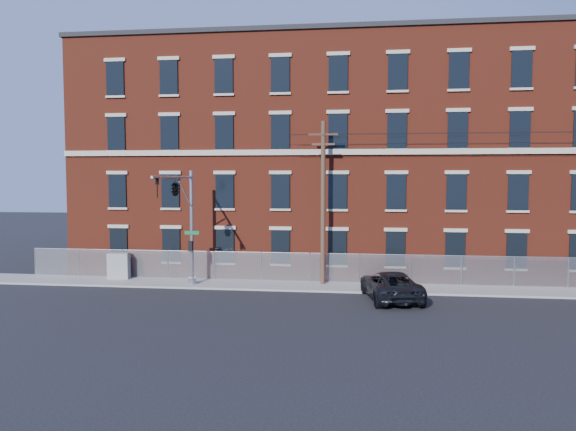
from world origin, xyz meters
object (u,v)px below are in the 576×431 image
(traffic_signal_mast, at_px, (179,200))
(utility_pole_near, at_px, (323,200))
(pickup_truck, at_px, (391,285))
(utility_cabinet, at_px, (119,266))

(traffic_signal_mast, distance_m, utility_pole_near, 8.70)
(pickup_truck, bearing_deg, traffic_signal_mast, -10.46)
(pickup_truck, relative_size, utility_cabinet, 3.37)
(traffic_signal_mast, xyz_separation_m, utility_pole_near, (8.00, 3.42, -0.05))
(traffic_signal_mast, height_order, pickup_truck, traffic_signal_mast)
(traffic_signal_mast, bearing_deg, utility_pole_near, 23.14)
(utility_pole_near, height_order, pickup_truck, utility_pole_near)
(utility_pole_near, xyz_separation_m, pickup_truck, (3.96, -3.46, -4.55))
(utility_pole_near, relative_size, pickup_truck, 1.77)
(pickup_truck, height_order, utility_cabinet, utility_cabinet)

